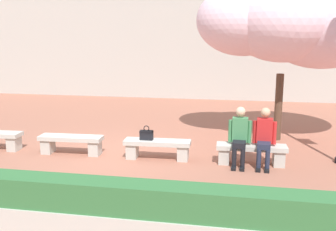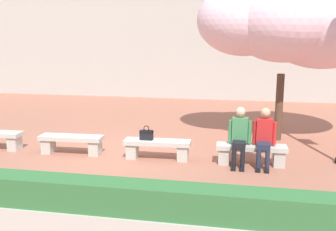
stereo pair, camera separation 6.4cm
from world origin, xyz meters
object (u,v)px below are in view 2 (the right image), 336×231
stone_bench_center (157,147)px  cherry_tree_main (293,21)px  person_seated_left (240,134)px  person_seated_right (264,135)px  stone_bench_near_west (71,142)px  handbag (146,134)px  stone_bench_near_east (251,152)px

stone_bench_center → cherry_tree_main: (3.11, 2.44, 2.89)m
person_seated_left → person_seated_right: size_ratio=1.00×
stone_bench_near_west → person_seated_left: bearing=-0.8°
stone_bench_near_west → person_seated_left: 4.02m
stone_bench_near_west → cherry_tree_main: bearing=25.0°
cherry_tree_main → person_seated_left: bearing=-116.4°
stone_bench_near_west → cherry_tree_main: 6.46m
stone_bench_near_west → person_seated_right: bearing=-0.7°
handbag → cherry_tree_main: cherry_tree_main is taller
stone_bench_near_west → handbag: size_ratio=4.57×
stone_bench_near_east → cherry_tree_main: size_ratio=0.32×
stone_bench_near_west → stone_bench_center: 2.13m
stone_bench_center → person_seated_left: bearing=-1.6°
stone_bench_near_east → person_seated_left: (-0.27, -0.05, 0.40)m
cherry_tree_main → stone_bench_near_east: bearing=-111.7°
stone_bench_near_east → handbag: handbag is taller
person_seated_left → cherry_tree_main: (1.24, 2.50, 2.48)m
stone_bench_near_east → person_seated_left: size_ratio=1.20×
stone_bench_near_west → cherry_tree_main: size_ratio=0.32×
person_seated_left → handbag: size_ratio=3.81×
stone_bench_center → stone_bench_near_west: bearing=180.0°
cherry_tree_main → person_seated_right: bearing=-106.0°
person_seated_right → handbag: size_ratio=3.81×
handbag → cherry_tree_main: bearing=36.1°
cherry_tree_main → handbag: bearing=-143.9°
stone_bench_center → cherry_tree_main: 4.89m
person_seated_right → stone_bench_near_west: bearing=179.3°
stone_bench_center → person_seated_right: size_ratio=1.20×
stone_bench_center → handbag: bearing=-178.3°
stone_bench_near_east → person_seated_left: person_seated_left is taller
cherry_tree_main → stone_bench_near_west: bearing=-155.0°
stone_bench_center → cherry_tree_main: size_ratio=0.32×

